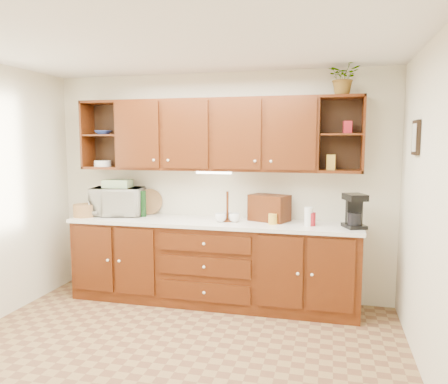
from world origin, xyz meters
The scene contains 25 objects.
floor centered at (0.00, 0.00, 0.00)m, with size 4.00×4.00×0.00m, color olive.
ceiling centered at (0.00, 0.00, 2.60)m, with size 4.00×4.00×0.00m, color white.
back_wall centered at (0.00, 1.75, 1.30)m, with size 4.00×4.00×0.00m, color beige.
right_wall centered at (2.00, 0.00, 1.30)m, with size 3.50×3.50×0.00m, color beige.
base_cabinets centered at (0.00, 1.45, 0.45)m, with size 3.20×0.60×0.90m, color #361406.
countertop centered at (0.00, 1.44, 0.92)m, with size 3.24×0.64×0.04m, color white.
upper_cabinets centered at (0.01, 1.59, 1.89)m, with size 3.20×0.33×0.80m.
undercabinet_light centered at (0.00, 1.53, 1.47)m, with size 0.40×0.05×0.03m, color white.
framed_picture centered at (1.98, 0.90, 1.85)m, with size 0.03×0.24×0.30m, color black.
wicker_basket centered at (-1.52, 1.34, 1.01)m, with size 0.25×0.25×0.15m, color #A97C46.
microwave centered at (-1.19, 1.54, 1.11)m, with size 0.60×0.41×0.33m, color beige.
towel_stack centered at (-1.19, 1.54, 1.32)m, with size 0.31×0.23×0.09m, color #E8F071.
wine_bottle centered at (-0.85, 1.51, 1.09)m, with size 0.07×0.07×0.31m, color black.
woven_tray centered at (-0.85, 1.69, 0.95)m, with size 0.31×0.31×0.02m, color #A97C46.
bread_box centered at (0.62, 1.59, 1.09)m, with size 0.42×0.26×0.29m, color #361406.
mug_tree centered at (0.18, 1.45, 0.99)m, with size 0.30×0.30×0.33m.
canister_red centered at (1.08, 1.42, 1.01)m, with size 0.11×0.11×0.14m, color maroon.
canister_white centered at (1.06, 1.40, 1.04)m, with size 0.09×0.09×0.20m, color white.
canister_yellow centered at (0.69, 1.40, 1.00)m, with size 0.09×0.09×0.11m, color gold.
coffee_maker centered at (1.52, 1.42, 1.11)m, with size 0.26×0.30×0.35m.
bowl_stack centered at (-1.37, 1.56, 1.92)m, with size 0.19×0.19×0.05m, color navy.
plate_stack centered at (-1.38, 1.55, 1.56)m, with size 0.20×0.20×0.07m, color white.
pantry_box_yellow centered at (1.27, 1.57, 1.60)m, with size 0.09×0.07×0.16m, color gold.
pantry_box_red centered at (1.43, 1.57, 1.96)m, with size 0.09×0.07×0.13m, color maroon.
potted_plant centered at (1.38, 1.53, 2.46)m, with size 0.31×0.27×0.35m, color #999999.
Camera 1 is at (1.28, -3.18, 1.82)m, focal length 35.00 mm.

